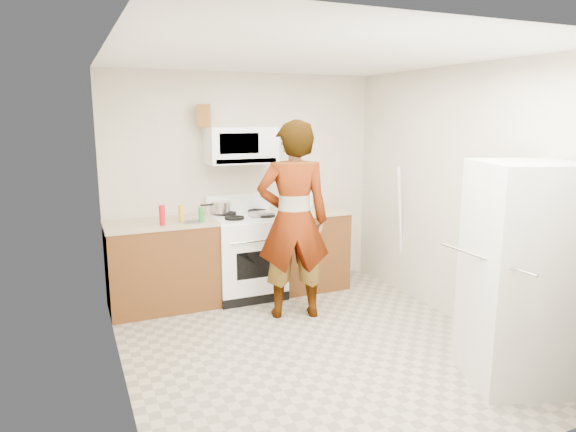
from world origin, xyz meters
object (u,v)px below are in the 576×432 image
gas_range (247,254)px  microwave (241,145)px  person (293,221)px  saucepan (221,207)px  fridge (521,275)px  kettle (307,200)px

gas_range → microwave: size_ratio=1.49×
microwave → person: person is taller
microwave → saucepan: (-0.24, 0.03, -0.69)m
person → gas_range: bearing=-55.9°
microwave → person: 1.15m
fridge → kettle: 2.86m
gas_range → kettle: (0.84, 0.19, 0.54)m
fridge → saucepan: size_ratio=7.98×
gas_range → fridge: (1.28, -2.63, 0.36)m
person → fridge: person is taller
kettle → microwave: bearing=-176.7°
gas_range → fridge: size_ratio=0.66×
gas_range → microwave: bearing=90.0°
saucepan → gas_range: bearing=-34.3°
gas_range → person: (0.24, -0.75, 0.51)m
kettle → fridge: bearing=-82.2°
person → saucepan: 1.03m
gas_range → fridge: fridge is taller
saucepan → microwave: bearing=-8.2°
saucepan → fridge: bearing=-61.5°
person → fridge: (1.04, -1.88, -0.14)m
gas_range → person: person is taller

